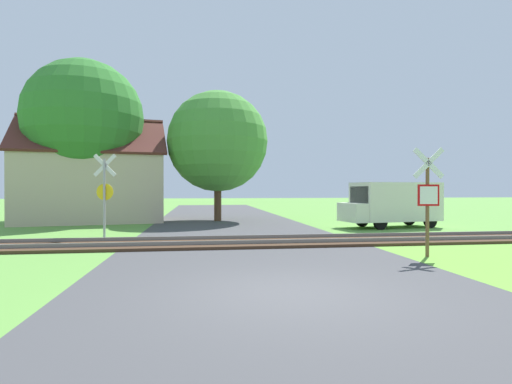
{
  "coord_description": "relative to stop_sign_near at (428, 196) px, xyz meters",
  "views": [
    {
      "loc": [
        -1.58,
        -7.07,
        1.89
      ],
      "look_at": [
        0.5,
        7.7,
        1.8
      ],
      "focal_mm": 28.0,
      "sensor_mm": 36.0,
      "label": 1
    }
  ],
  "objects": [
    {
      "name": "ground_plane",
      "position": [
        -4.74,
        -3.3,
        -1.71
      ],
      "size": [
        160.0,
        160.0,
        0.0
      ],
      "primitive_type": "plane",
      "color": "#5B933D"
    },
    {
      "name": "road_asphalt",
      "position": [
        -4.74,
        -1.3,
        -1.71
      ],
      "size": [
        8.19,
        80.0,
        0.01
      ],
      "primitive_type": "cube",
      "color": "#424244",
      "rests_on": "ground"
    },
    {
      "name": "rail_track",
      "position": [
        -4.74,
        3.4,
        -1.65
      ],
      "size": [
        60.0,
        2.6,
        0.22
      ],
      "color": "#422D1E",
      "rests_on": "ground"
    },
    {
      "name": "stop_sign_near",
      "position": [
        0.0,
        0.0,
        0.0
      ],
      "size": [
        0.87,
        0.19,
        3.07
      ],
      "rotation": [
        0.0,
        0.0,
        3.0
      ],
      "color": "brown",
      "rests_on": "ground"
    },
    {
      "name": "crossing_sign_far",
      "position": [
        -9.94,
        5.51,
        0.15
      ],
      "size": [
        0.87,
        0.18,
        3.26
      ],
      "rotation": [
        0.0,
        0.0,
        -0.14
      ],
      "color": "#9E9EA5",
      "rests_on": "ground"
    },
    {
      "name": "house",
      "position": [
        -12.64,
        14.51,
        0.45
      ],
      "size": [
        9.08,
        7.45,
        6.23
      ],
      "rotation": [
        0.0,
        0.0,
        0.17
      ],
      "color": "#C6B293",
      "rests_on": "ground"
    },
    {
      "name": "tree_left",
      "position": [
        -12.93,
        13.76,
        4.28
      ],
      "size": [
        6.7,
        6.7,
        9.34
      ],
      "color": "#513823",
      "rests_on": "ground"
    },
    {
      "name": "tree_center",
      "position": [
        -5.25,
        13.82,
        3.08
      ],
      "size": [
        6.05,
        6.05,
        7.83
      ],
      "color": "#513823",
      "rests_on": "ground"
    },
    {
      "name": "mail_truck",
      "position": [
        3.21,
        8.36,
        -0.47
      ],
      "size": [
        5.14,
        2.64,
        2.24
      ],
      "rotation": [
        0.0,
        0.0,
        1.74
      ],
      "color": "silver",
      "rests_on": "ground"
    }
  ]
}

